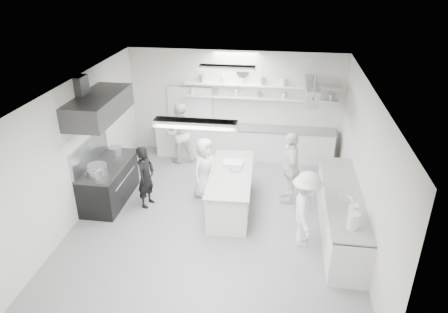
# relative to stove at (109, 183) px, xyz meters

# --- Properties ---
(floor) EXTENTS (6.00, 7.00, 0.02)m
(floor) POSITION_rel_stove_xyz_m (2.60, -0.40, -0.46)
(floor) COLOR gray
(floor) RESTS_ON ground
(ceiling) EXTENTS (6.00, 7.00, 0.02)m
(ceiling) POSITION_rel_stove_xyz_m (2.60, -0.40, 2.56)
(ceiling) COLOR silver
(ceiling) RESTS_ON wall_back
(wall_back) EXTENTS (6.00, 0.04, 3.00)m
(wall_back) POSITION_rel_stove_xyz_m (2.60, 3.10, 1.05)
(wall_back) COLOR silver
(wall_back) RESTS_ON floor
(wall_front) EXTENTS (6.00, 0.04, 3.00)m
(wall_front) POSITION_rel_stove_xyz_m (2.60, -3.90, 1.05)
(wall_front) COLOR silver
(wall_front) RESTS_ON floor
(wall_left) EXTENTS (0.04, 7.00, 3.00)m
(wall_left) POSITION_rel_stove_xyz_m (-0.40, -0.40, 1.05)
(wall_left) COLOR silver
(wall_left) RESTS_ON floor
(wall_right) EXTENTS (0.04, 7.00, 3.00)m
(wall_right) POSITION_rel_stove_xyz_m (5.60, -0.40, 1.05)
(wall_right) COLOR silver
(wall_right) RESTS_ON floor
(stove) EXTENTS (0.80, 1.80, 0.90)m
(stove) POSITION_rel_stove_xyz_m (0.00, 0.00, 0.00)
(stove) COLOR black
(stove) RESTS_ON floor
(exhaust_hood) EXTENTS (0.85, 2.00, 0.50)m
(exhaust_hood) POSITION_rel_stove_xyz_m (0.00, -0.00, 1.90)
(exhaust_hood) COLOR #383839
(exhaust_hood) RESTS_ON wall_left
(back_counter) EXTENTS (5.00, 0.60, 0.92)m
(back_counter) POSITION_rel_stove_xyz_m (2.90, 2.80, 0.01)
(back_counter) COLOR silver
(back_counter) RESTS_ON floor
(shelf_lower) EXTENTS (4.20, 0.26, 0.04)m
(shelf_lower) POSITION_rel_stove_xyz_m (3.30, 2.97, 1.30)
(shelf_lower) COLOR silver
(shelf_lower) RESTS_ON wall_back
(shelf_upper) EXTENTS (4.20, 0.26, 0.04)m
(shelf_upper) POSITION_rel_stove_xyz_m (3.30, 2.97, 1.65)
(shelf_upper) COLOR silver
(shelf_upper) RESTS_ON wall_back
(pass_through_window) EXTENTS (1.30, 0.04, 1.00)m
(pass_through_window) POSITION_rel_stove_xyz_m (1.30, 3.08, 1.00)
(pass_through_window) COLOR black
(pass_through_window) RESTS_ON wall_back
(wall_clock) EXTENTS (0.32, 0.05, 0.32)m
(wall_clock) POSITION_rel_stove_xyz_m (2.80, 3.06, 2.00)
(wall_clock) COLOR white
(wall_clock) RESTS_ON wall_back
(right_counter) EXTENTS (0.74, 3.30, 0.94)m
(right_counter) POSITION_rel_stove_xyz_m (5.25, -0.60, 0.02)
(right_counter) COLOR silver
(right_counter) RESTS_ON floor
(pot_rack) EXTENTS (0.30, 1.60, 0.40)m
(pot_rack) POSITION_rel_stove_xyz_m (4.60, 2.00, 1.85)
(pot_rack) COLOR #A0A3A9
(pot_rack) RESTS_ON ceiling
(light_fixture_front) EXTENTS (1.30, 0.25, 0.10)m
(light_fixture_front) POSITION_rel_stove_xyz_m (2.60, -2.20, 2.49)
(light_fixture_front) COLOR silver
(light_fixture_front) RESTS_ON ceiling
(light_fixture_rear) EXTENTS (1.30, 0.25, 0.10)m
(light_fixture_rear) POSITION_rel_stove_xyz_m (2.60, 1.40, 2.49)
(light_fixture_rear) COLOR silver
(light_fixture_rear) RESTS_ON ceiling
(prep_island) EXTENTS (0.94, 2.32, 0.85)m
(prep_island) POSITION_rel_stove_xyz_m (2.87, 0.10, -0.03)
(prep_island) COLOR silver
(prep_island) RESTS_ON floor
(stove_pot) EXTENTS (0.41, 0.41, 0.27)m
(stove_pot) POSITION_rel_stove_xyz_m (0.00, -0.48, 0.59)
(stove_pot) COLOR #A0A3A9
(stove_pot) RESTS_ON stove
(cook_stove) EXTENTS (0.46, 0.60, 1.47)m
(cook_stove) POSITION_rel_stove_xyz_m (0.94, -0.08, 0.29)
(cook_stove) COLOR black
(cook_stove) RESTS_ON floor
(cook_back) EXTENTS (1.01, 0.90, 1.71)m
(cook_back) POSITION_rel_stove_xyz_m (1.16, 2.29, 0.41)
(cook_back) COLOR white
(cook_back) RESTS_ON floor
(cook_island_left) EXTENTS (0.79, 0.87, 1.49)m
(cook_island_left) POSITION_rel_stove_xyz_m (2.19, 0.54, 0.29)
(cook_island_left) COLOR white
(cook_island_left) RESTS_ON floor
(cook_island_right) EXTENTS (0.46, 1.03, 1.73)m
(cook_island_right) POSITION_rel_stove_xyz_m (4.18, 0.61, 0.42)
(cook_island_right) COLOR white
(cook_island_right) RESTS_ON floor
(cook_right) EXTENTS (0.60, 1.04, 1.60)m
(cook_right) POSITION_rel_stove_xyz_m (4.49, -1.04, 0.35)
(cook_right) COLOR white
(cook_right) RESTS_ON floor
(bowl_island_a) EXTENTS (0.34, 0.34, 0.07)m
(bowl_island_a) POSITION_rel_stove_xyz_m (2.96, 0.29, 0.43)
(bowl_island_a) COLOR #A0A3A9
(bowl_island_a) RESTS_ON prep_island
(bowl_island_b) EXTENTS (0.23, 0.23, 0.06)m
(bowl_island_b) POSITION_rel_stove_xyz_m (2.94, 0.18, 0.43)
(bowl_island_b) COLOR silver
(bowl_island_b) RESTS_ON prep_island
(bowl_right) EXTENTS (0.29, 0.29, 0.06)m
(bowl_right) POSITION_rel_stove_xyz_m (5.25, -0.85, 0.52)
(bowl_right) COLOR silver
(bowl_right) RESTS_ON right_counter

